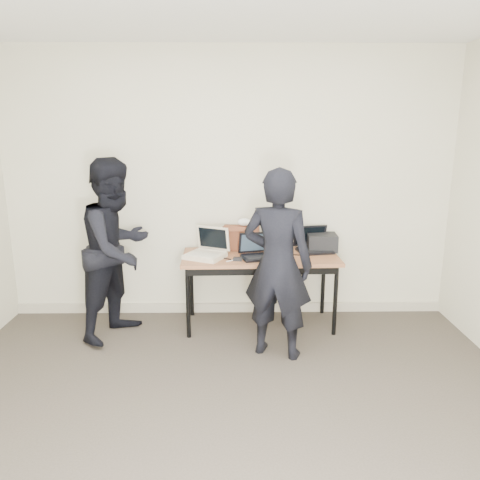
{
  "coord_description": "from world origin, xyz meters",
  "views": [
    {
      "loc": [
        0.04,
        -2.44,
        1.96
      ],
      "look_at": [
        0.1,
        1.6,
        0.95
      ],
      "focal_mm": 35.0,
      "sensor_mm": 36.0,
      "label": 1
    }
  ],
  "objects_px": {
    "laptop_beige": "(207,251)",
    "laptop_center": "(256,252)",
    "laptop_right": "(313,245)",
    "person_typist": "(277,265)",
    "leather_satchel": "(241,237)",
    "person_observer": "(117,249)",
    "equipment_box": "(322,242)",
    "desk": "(260,261)"
  },
  "relations": [
    {
      "from": "laptop_beige",
      "to": "laptop_center",
      "type": "xyz_separation_m",
      "value": [
        0.47,
        -0.02,
        -0.0
      ]
    },
    {
      "from": "laptop_right",
      "to": "person_typist",
      "type": "height_order",
      "value": "person_typist"
    },
    {
      "from": "laptop_beige",
      "to": "leather_satchel",
      "type": "xyz_separation_m",
      "value": [
        0.33,
        0.27,
        0.07
      ]
    },
    {
      "from": "laptop_center",
      "to": "person_observer",
      "type": "height_order",
      "value": "person_observer"
    },
    {
      "from": "laptop_right",
      "to": "person_typist",
      "type": "xyz_separation_m",
      "value": [
        -0.43,
        -0.78,
        0.04
      ]
    },
    {
      "from": "leather_satchel",
      "to": "laptop_center",
      "type": "bearing_deg",
      "value": -57.39
    },
    {
      "from": "equipment_box",
      "to": "person_observer",
      "type": "relative_size",
      "value": 0.17
    },
    {
      "from": "leather_satchel",
      "to": "person_typist",
      "type": "bearing_deg",
      "value": -64.23
    },
    {
      "from": "laptop_right",
      "to": "person_observer",
      "type": "height_order",
      "value": "person_observer"
    },
    {
      "from": "laptop_right",
      "to": "person_observer",
      "type": "xyz_separation_m",
      "value": [
        -1.87,
        -0.35,
        0.06
      ]
    },
    {
      "from": "desk",
      "to": "laptop_beige",
      "type": "xyz_separation_m",
      "value": [
        -0.51,
        -0.04,
        0.11
      ]
    },
    {
      "from": "laptop_center",
      "to": "person_typist",
      "type": "distance_m",
      "value": 0.57
    },
    {
      "from": "desk",
      "to": "laptop_beige",
      "type": "distance_m",
      "value": 0.53
    },
    {
      "from": "desk",
      "to": "laptop_beige",
      "type": "relative_size",
      "value": 3.32
    },
    {
      "from": "laptop_beige",
      "to": "laptop_right",
      "type": "height_order",
      "value": "laptop_beige"
    },
    {
      "from": "laptop_beige",
      "to": "laptop_right",
      "type": "relative_size",
      "value": 1.2
    },
    {
      "from": "laptop_beige",
      "to": "laptop_right",
      "type": "distance_m",
      "value": 1.07
    },
    {
      "from": "leather_satchel",
      "to": "person_typist",
      "type": "height_order",
      "value": "person_typist"
    },
    {
      "from": "person_typist",
      "to": "person_observer",
      "type": "relative_size",
      "value": 0.97
    },
    {
      "from": "desk",
      "to": "leather_satchel",
      "type": "relative_size",
      "value": 4.02
    },
    {
      "from": "leather_satchel",
      "to": "person_typist",
      "type": "distance_m",
      "value": 0.88
    },
    {
      "from": "leather_satchel",
      "to": "person_typist",
      "type": "xyz_separation_m",
      "value": [
        0.29,
        -0.83,
        -0.03
      ]
    },
    {
      "from": "laptop_right",
      "to": "equipment_box",
      "type": "bearing_deg",
      "value": 1.16
    },
    {
      "from": "desk",
      "to": "person_observer",
      "type": "distance_m",
      "value": 1.35
    },
    {
      "from": "laptop_center",
      "to": "equipment_box",
      "type": "height_order",
      "value": "laptop_center"
    },
    {
      "from": "person_observer",
      "to": "laptop_beige",
      "type": "bearing_deg",
      "value": -53.34
    },
    {
      "from": "laptop_beige",
      "to": "equipment_box",
      "type": "distance_m",
      "value": 1.17
    },
    {
      "from": "person_observer",
      "to": "person_typist",
      "type": "bearing_deg",
      "value": -79.38
    },
    {
      "from": "laptop_right",
      "to": "laptop_beige",
      "type": "bearing_deg",
      "value": -178.67
    },
    {
      "from": "laptop_beige",
      "to": "equipment_box",
      "type": "relative_size",
      "value": 1.58
    },
    {
      "from": "laptop_beige",
      "to": "laptop_right",
      "type": "xyz_separation_m",
      "value": [
        1.05,
        0.21,
        0.0
      ]
    },
    {
      "from": "person_typist",
      "to": "person_observer",
      "type": "distance_m",
      "value": 1.5
    },
    {
      "from": "laptop_right",
      "to": "equipment_box",
      "type": "xyz_separation_m",
      "value": [
        0.09,
        0.02,
        0.03
      ]
    },
    {
      "from": "leather_satchel",
      "to": "equipment_box",
      "type": "xyz_separation_m",
      "value": [
        0.81,
        -0.04,
        -0.04
      ]
    },
    {
      "from": "desk",
      "to": "laptop_center",
      "type": "distance_m",
      "value": 0.13
    },
    {
      "from": "desk",
      "to": "laptop_center",
      "type": "bearing_deg",
      "value": -126.26
    },
    {
      "from": "laptop_right",
      "to": "equipment_box",
      "type": "height_order",
      "value": "laptop_right"
    },
    {
      "from": "laptop_center",
      "to": "leather_satchel",
      "type": "height_order",
      "value": "leather_satchel"
    },
    {
      "from": "laptop_right",
      "to": "laptop_center",
      "type": "bearing_deg",
      "value": -168.25
    },
    {
      "from": "person_observer",
      "to": "laptop_right",
      "type": "bearing_deg",
      "value": -52.32
    },
    {
      "from": "leather_satchel",
      "to": "equipment_box",
      "type": "distance_m",
      "value": 0.81
    },
    {
      "from": "person_typist",
      "to": "laptop_beige",
      "type": "bearing_deg",
      "value": -22.03
    }
  ]
}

